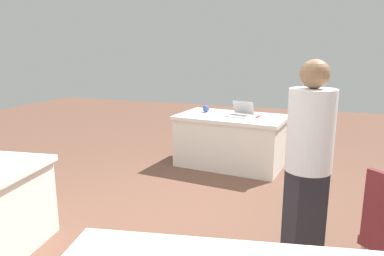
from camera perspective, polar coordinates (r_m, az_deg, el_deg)
The scene contains 6 objects.
ground_plane at distance 3.70m, azimuth -0.74°, elevation -14.09°, with size 14.40×14.40×0.00m, color brown.
table_foreground at distance 5.17m, azimuth 6.28°, elevation -1.98°, with size 1.61×1.07×0.73m.
person_attendee_browsing at distance 2.78m, azimuth 18.26°, elevation -4.32°, with size 0.48×0.48×1.59m.
laptop_silver at distance 5.03m, azimuth 7.74°, elevation 2.31°, with size 0.38×0.37×0.21m.
yarn_ball at distance 5.34m, azimuth 2.27°, elevation 3.11°, with size 0.10×0.10×0.10m, color #3F5999.
scissors_red at distance 5.04m, azimuth 10.59°, elevation 1.81°, with size 0.18×0.04×0.01m, color red.
Camera 1 is at (-1.14, 3.10, 1.66)m, focal length 33.13 mm.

